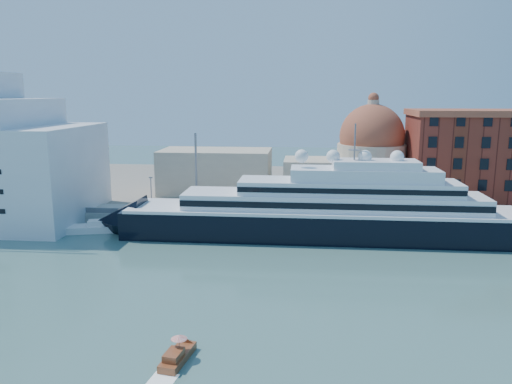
# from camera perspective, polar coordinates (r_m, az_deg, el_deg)

# --- Properties ---
(ground) EXTENTS (400.00, 400.00, 0.00)m
(ground) POSITION_cam_1_polar(r_m,az_deg,el_deg) (82.03, 2.25, -9.61)
(ground) COLOR #365D58
(ground) RESTS_ON ground
(quay) EXTENTS (180.00, 10.00, 2.50)m
(quay) POSITION_cam_1_polar(r_m,az_deg,el_deg) (114.11, 3.25, -2.97)
(quay) COLOR gray
(quay) RESTS_ON ground
(land) EXTENTS (260.00, 72.00, 2.00)m
(land) POSITION_cam_1_polar(r_m,az_deg,el_deg) (154.22, 3.88, 0.65)
(land) COLOR slate
(land) RESTS_ON ground
(quay_fence) EXTENTS (180.00, 0.10, 1.20)m
(quay_fence) POSITION_cam_1_polar(r_m,az_deg,el_deg) (109.30, 3.17, -2.60)
(quay_fence) COLOR slate
(quay_fence) RESTS_ON quay
(superyacht) EXTENTS (91.43, 12.68, 27.33)m
(superyacht) POSITION_cam_1_polar(r_m,az_deg,el_deg) (102.52, 6.05, -2.65)
(superyacht) COLOR black
(superyacht) RESTS_ON ground
(service_barge) EXTENTS (12.79, 6.96, 2.74)m
(service_barge) POSITION_cam_1_polar(r_m,az_deg,el_deg) (112.69, -18.46, -3.97)
(service_barge) COLOR white
(service_barge) RESTS_ON ground
(water_taxi) EXTENTS (3.03, 6.45, 2.94)m
(water_taxi) POSITION_cam_1_polar(r_m,az_deg,el_deg) (58.56, -9.01, -17.98)
(water_taxi) COLOR brown
(water_taxi) RESTS_ON ground
(warehouse) EXTENTS (43.00, 19.00, 23.25)m
(warehouse) POSITION_cam_1_polar(r_m,az_deg,el_deg) (138.00, 25.81, 3.69)
(warehouse) COLOR maroon
(warehouse) RESTS_ON land
(church) EXTENTS (66.00, 18.00, 25.50)m
(church) POSITION_cam_1_polar(r_m,az_deg,el_deg) (135.54, 6.42, 3.39)
(church) COLOR beige
(church) RESTS_ON land
(lamp_posts) EXTENTS (120.80, 2.40, 18.00)m
(lamp_posts) POSITION_cam_1_polar(r_m,az_deg,el_deg) (111.83, -3.24, 1.24)
(lamp_posts) COLOR slate
(lamp_posts) RESTS_ON quay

